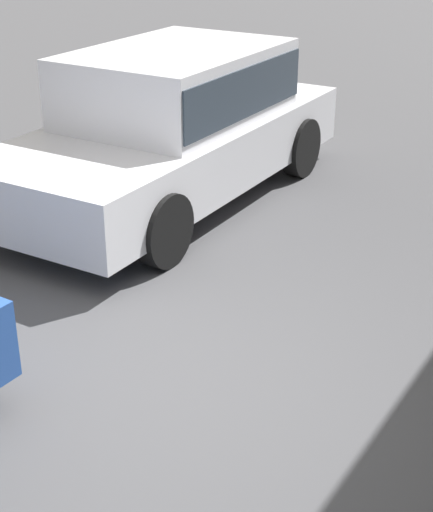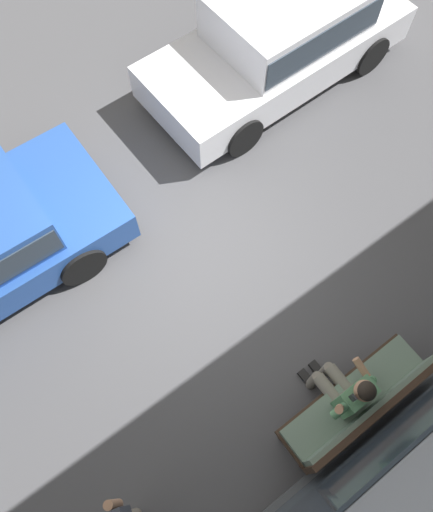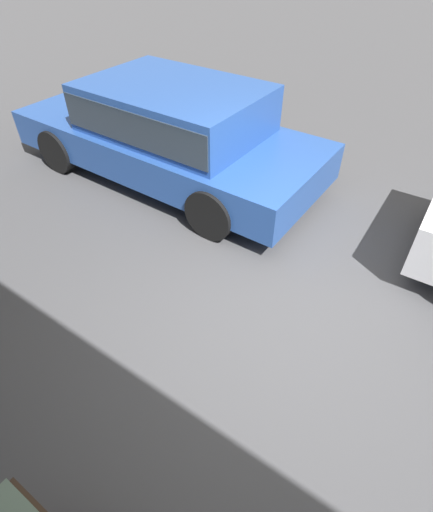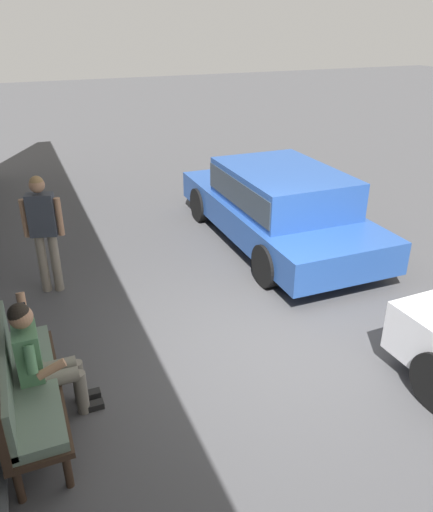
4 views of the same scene
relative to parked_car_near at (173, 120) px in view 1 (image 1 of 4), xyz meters
The scene contains 2 objects.
ground_plane 3.64m from the parked_car_near, 31.64° to the left, with size 60.00×60.00×0.00m, color #424244.
parked_car_near is the anchor object (origin of this frame).
Camera 1 is at (3.23, 2.60, 2.92)m, focal length 55.00 mm.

